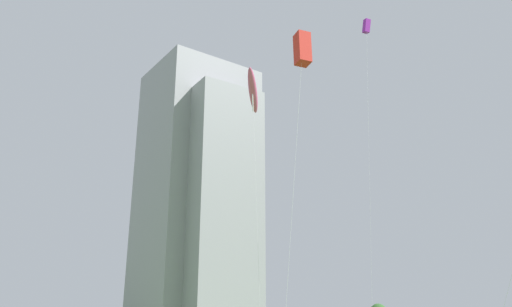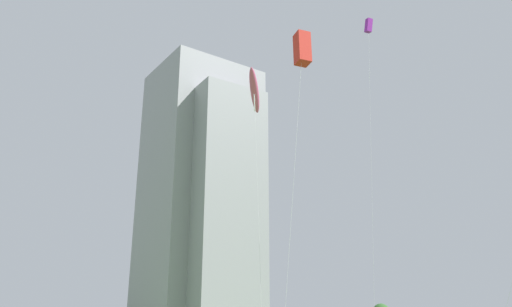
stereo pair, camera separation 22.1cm
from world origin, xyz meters
TOP-DOWN VIEW (x-y plane):
  - kite_flying_2 at (6.75, 25.67)m, footprint 2.84×7.31m
  - kite_flying_3 at (2.84, 9.14)m, footprint 2.49×1.76m
  - kite_flying_5 at (19.90, 26.83)m, footprint 4.46×3.60m
  - distant_highrise_0 at (26.93, 114.04)m, footprint 30.19×27.45m
  - distant_highrise_1 at (29.31, 102.95)m, footprint 19.19×17.61m

SIDE VIEW (x-z plane):
  - kite_flying_3 at x=2.84m, z-range 7.35..23.88m
  - kite_flying_2 at x=6.75m, z-range 9.95..32.77m
  - distant_highrise_1 at x=29.31m, z-range 0.00..59.01m
  - kite_flying_5 at x=19.90m, z-range 15.33..47.85m
  - distant_highrise_0 at x=26.93m, z-range 0.00..69.60m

